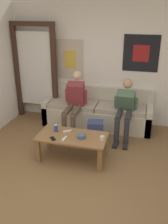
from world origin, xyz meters
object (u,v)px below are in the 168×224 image
at_px(person_seated_adult, 74,101).
at_px(game_controller_near_left, 67,131).
at_px(pillar_candle, 102,138).
at_px(drink_can_blue, 56,128).
at_px(person_seated_teen, 125,107).
at_px(cell_phone, 53,139).
at_px(ceramic_bowl, 81,136).
at_px(coffee_table, 72,140).
at_px(backpack, 95,132).
at_px(game_controller_near_right, 64,139).
at_px(couch, 97,113).

xyz_separation_m(person_seated_adult, game_controller_near_left, (0.15, -0.92, -0.21)).
relative_size(pillar_candle, drink_can_blue, 0.69).
relative_size(person_seated_adult, person_seated_teen, 1.09).
distance_m(person_seated_teen, cell_phone, 1.62).
relative_size(person_seated_teen, ceramic_bowl, 7.68).
bearing_deg(pillar_candle, coffee_table, 177.88).
bearing_deg(game_controller_near_left, drink_can_blue, -169.69).
bearing_deg(game_controller_near_left, coffee_table, -42.05).
height_order(backpack, pillar_candle, pillar_candle).
distance_m(drink_can_blue, game_controller_near_right, 0.33).
height_order(coffee_table, game_controller_near_right, game_controller_near_right).
bearing_deg(drink_can_blue, ceramic_bowl, -13.82).
xyz_separation_m(person_seated_teen, cell_phone, (-1.03, -1.24, -0.18)).
bearing_deg(game_controller_near_left, pillar_candle, -11.79).
height_order(person_seated_teen, game_controller_near_left, person_seated_teen).
bearing_deg(backpack, ceramic_bowl, -97.15).
distance_m(ceramic_bowl, pillar_candle, 0.35).
height_order(person_seated_teen, ceramic_bowl, person_seated_teen).
bearing_deg(couch, game_controller_near_right, -98.14).
bearing_deg(couch, cell_phone, -104.50).
height_order(coffee_table, backpack, coffee_table).
xyz_separation_m(pillar_candle, game_controller_near_left, (-0.64, 0.13, -0.02)).
bearing_deg(game_controller_near_right, ceramic_bowl, 22.84).
distance_m(person_seated_adult, game_controller_near_left, 0.95).
bearing_deg(game_controller_near_left, person_seated_adult, 98.99).
height_order(couch, backpack, couch).
relative_size(person_seated_adult, cell_phone, 8.44).
relative_size(backpack, game_controller_near_left, 3.12).
bearing_deg(drink_can_blue, pillar_candle, -6.85).
relative_size(couch, ceramic_bowl, 15.85).
bearing_deg(game_controller_near_right, person_seated_teen, 55.11).
bearing_deg(backpack, game_controller_near_left, -125.29).
distance_m(coffee_table, game_controller_near_left, 0.19).
bearing_deg(ceramic_bowl, person_seated_adult, 112.35).
bearing_deg(ceramic_bowl, pillar_candle, 3.19).
xyz_separation_m(person_seated_adult, pillar_candle, (0.79, -1.05, -0.19)).
bearing_deg(ceramic_bowl, backpack, 82.85).
relative_size(person_seated_teen, pillar_candle, 13.08).
xyz_separation_m(backpack, cell_phone, (-0.53, -0.84, 0.24)).
distance_m(ceramic_bowl, game_controller_near_left, 0.33).
bearing_deg(person_seated_adult, coffee_table, -75.21).
bearing_deg(coffee_table, cell_phone, -146.50).
relative_size(backpack, game_controller_near_right, 2.89).
bearing_deg(ceramic_bowl, couch, 91.33).
bearing_deg(person_seated_teen, cell_phone, -129.65).
bearing_deg(pillar_candle, ceramic_bowl, -176.81).
xyz_separation_m(couch, person_seated_teen, (0.62, -0.35, 0.33)).
bearing_deg(ceramic_bowl, person_seated_teen, 61.95).
height_order(coffee_table, game_controller_near_left, game_controller_near_left).
bearing_deg(drink_can_blue, cell_phone, -81.04).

